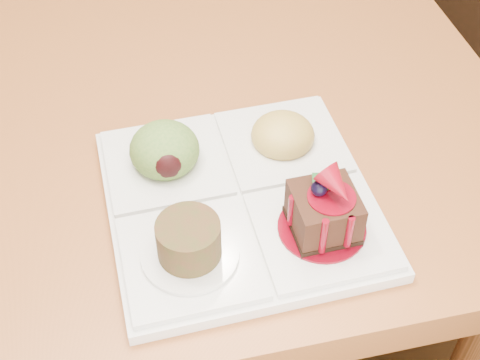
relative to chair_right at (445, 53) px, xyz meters
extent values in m
plane|color=brown|center=(-0.64, 0.31, -0.54)|extent=(6.00, 6.00, 0.00)
cube|color=black|center=(-0.08, -0.03, -0.09)|extent=(0.54, 0.54, 0.04)
cylinder|color=black|center=(-0.19, -0.26, -0.32)|extent=(0.04, 0.04, 0.43)
cylinder|color=black|center=(0.02, 0.20, -0.32)|extent=(0.04, 0.04, 0.43)
cylinder|color=black|center=(-0.32, 0.08, -0.32)|extent=(0.04, 0.04, 0.43)
cube|color=silver|center=(-0.45, -0.44, 0.22)|extent=(0.24, 0.24, 0.01)
cube|color=silver|center=(-0.39, -0.50, 0.22)|extent=(0.11, 0.11, 0.01)
cube|color=silver|center=(-0.51, -0.50, 0.22)|extent=(0.11, 0.11, 0.01)
cube|color=silver|center=(-0.51, -0.38, 0.22)|extent=(0.11, 0.11, 0.01)
cube|color=silver|center=(-0.40, -0.38, 0.22)|extent=(0.11, 0.11, 0.01)
cylinder|color=#680310|center=(-0.39, -0.50, 0.23)|extent=(0.08, 0.08, 0.00)
cube|color=black|center=(-0.39, -0.50, 0.23)|extent=(0.06, 0.06, 0.01)
cube|color=black|center=(-0.39, -0.50, 0.25)|extent=(0.05, 0.05, 0.03)
cylinder|color=#680310|center=(-0.39, -0.50, 0.27)|extent=(0.04, 0.04, 0.00)
sphere|color=black|center=(-0.40, -0.49, 0.28)|extent=(0.01, 0.01, 0.01)
cone|color=maroon|center=(-0.39, -0.50, 0.29)|extent=(0.04, 0.04, 0.03)
cube|color=#114614|center=(-0.39, -0.48, 0.27)|extent=(0.01, 0.02, 0.01)
cube|color=#114614|center=(-0.40, -0.48, 0.27)|extent=(0.01, 0.02, 0.01)
cylinder|color=#680310|center=(-0.40, -0.52, 0.25)|extent=(0.01, 0.01, 0.04)
cylinder|color=#680310|center=(-0.38, -0.52, 0.25)|extent=(0.01, 0.01, 0.03)
cylinder|color=#680310|center=(-0.42, -0.49, 0.25)|extent=(0.01, 0.01, 0.03)
cylinder|color=silver|center=(-0.51, -0.50, 0.23)|extent=(0.08, 0.08, 0.00)
cylinder|color=#522617|center=(-0.51, -0.50, 0.25)|extent=(0.05, 0.05, 0.03)
cylinder|color=#4D2010|center=(-0.51, -0.50, 0.26)|extent=(0.04, 0.04, 0.00)
ellipsoid|color=olive|center=(-0.51, -0.38, 0.24)|extent=(0.06, 0.06, 0.05)
ellipsoid|color=black|center=(-0.51, -0.41, 0.24)|extent=(0.03, 0.02, 0.03)
ellipsoid|color=#BA8E43|center=(-0.40, -0.38, 0.23)|extent=(0.06, 0.06, 0.04)
cube|color=#C33B0E|center=(-0.39, -0.38, 0.24)|extent=(0.02, 0.02, 0.02)
cube|color=#5B791A|center=(-0.40, -0.37, 0.24)|extent=(0.02, 0.02, 0.01)
cube|color=#C33B0E|center=(-0.41, -0.38, 0.24)|extent=(0.02, 0.02, 0.01)
cube|color=#5B791A|center=(-0.39, -0.39, 0.24)|extent=(0.02, 0.02, 0.01)
camera|label=1|loc=(-0.54, -0.83, 0.67)|focal=50.00mm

